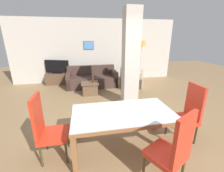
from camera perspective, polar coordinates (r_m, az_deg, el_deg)
ground_plane at (r=3.04m, az=3.89°, el=-22.02°), size 18.00×18.00×0.00m
back_wall at (r=6.89m, az=-6.04°, el=13.14°), size 7.20×0.09×2.70m
divider_pillar at (r=4.27m, az=7.11°, el=9.91°), size 0.43×0.37×2.70m
dining_table at (r=2.70m, az=4.16°, el=-12.40°), size 1.76×0.95×0.73m
dining_chair_head_left at (r=2.69m, az=-23.63°, el=-14.15°), size 0.46×0.46×1.14m
dining_chair_head_right at (r=3.25m, az=26.90°, el=-8.88°), size 0.46×0.46×1.14m
dining_chair_near_right at (r=2.23m, az=22.18°, el=-21.36°), size 0.62×0.62×1.14m
sofa at (r=6.26m, az=-7.65°, el=2.53°), size 1.98×0.94×0.80m
armchair at (r=6.33m, az=7.29°, el=2.79°), size 1.16×1.19×0.81m
coffee_table at (r=5.37m, az=-8.37°, el=-0.82°), size 0.60×0.53×0.43m
bottle at (r=5.26m, az=-7.31°, el=2.31°), size 0.07×0.07×0.25m
tv_stand at (r=6.86m, az=-19.75°, el=2.70°), size 1.02×0.40×0.48m
tv_screen at (r=6.75m, az=-20.21°, el=6.87°), size 0.99×0.40×0.55m
floor_lamp at (r=6.88m, az=11.12°, el=14.27°), size 0.34×0.34×1.79m
standing_person at (r=5.35m, az=7.31°, el=8.27°), size 0.24×0.39×1.79m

